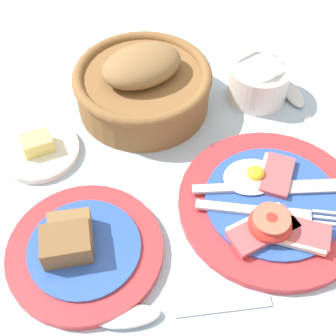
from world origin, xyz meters
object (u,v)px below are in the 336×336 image
breakfast_plate (271,205)px  teaspoon_near_cup (154,314)px  sugar_cup (259,81)px  teaspoon_by_saucer (299,104)px  bread_plate (81,248)px  bread_basket (143,84)px  butter_dish (39,150)px

breakfast_plate → teaspoon_near_cup: size_ratio=1.22×
breakfast_plate → sugar_cup: 0.21m
sugar_cup → teaspoon_by_saucer: size_ratio=0.46×
breakfast_plate → teaspoon_near_cup: bearing=-148.2°
bread_plate → sugar_cup: 0.36m
breakfast_plate → bread_plate: bearing=-176.7°
sugar_cup → bread_basket: bearing=174.3°
bread_plate → bread_basket: bread_basket is taller
bread_plate → breakfast_plate: bearing=3.3°
breakfast_plate → teaspoon_by_saucer: bearing=57.9°
bread_basket → breakfast_plate: bearing=-60.8°
breakfast_plate → bread_plate: (-0.24, -0.01, 0.00)m
teaspoon_by_saucer → teaspoon_near_cup: size_ratio=1.00×
breakfast_plate → teaspoon_near_cup: (-0.17, -0.11, -0.01)m
sugar_cup → bread_basket: (-0.17, 0.02, 0.01)m
bread_basket → teaspoon_near_cup: bearing=-98.1°
bread_plate → sugar_cup: bearing=37.1°
sugar_cup → bread_plate: bearing=-142.9°
teaspoon_by_saucer → bread_plate: bearing=112.9°
breakfast_plate → bread_basket: bread_basket is taller
bread_basket → teaspoon_near_cup: (-0.05, -0.33, -0.04)m
bread_basket → butter_dish: size_ratio=1.83×
bread_basket → teaspoon_near_cup: size_ratio=1.04×
bread_plate → teaspoon_by_saucer: (0.34, 0.18, -0.01)m
sugar_cup → butter_dish: 0.34m
bread_basket → bread_plate: bearing=-116.0°
butter_dish → teaspoon_near_cup: butter_dish is taller
teaspoon_by_saucer → teaspoon_near_cup: 0.39m
breakfast_plate → bread_basket: (-0.12, 0.22, 0.03)m
bread_basket → teaspoon_by_saucer: bearing=-13.0°
breakfast_plate → teaspoon_by_saucer: breakfast_plate is taller
bread_basket → teaspoon_near_cup: 0.33m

